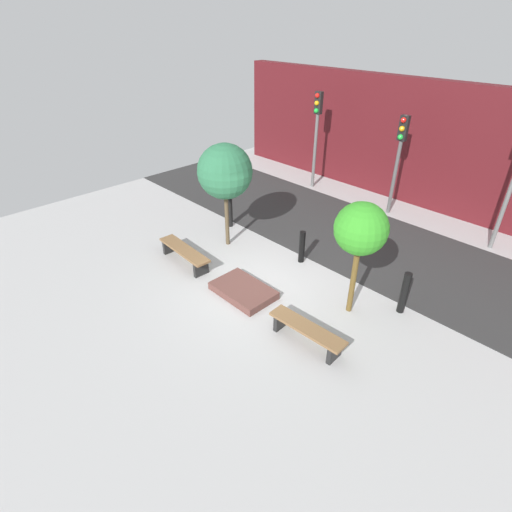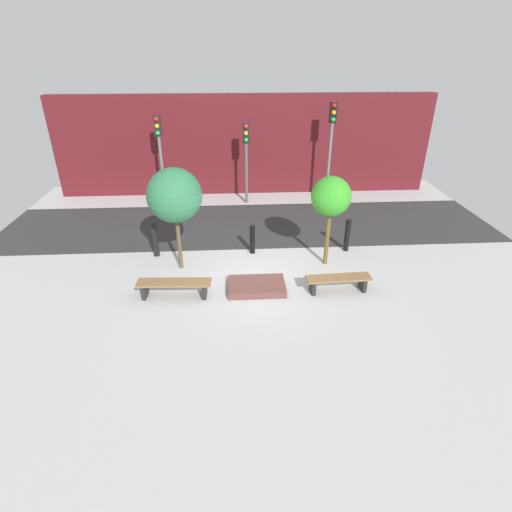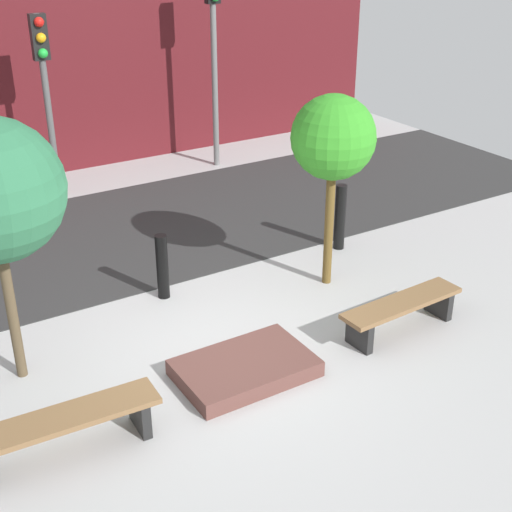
{
  "view_description": "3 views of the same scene",
  "coord_description": "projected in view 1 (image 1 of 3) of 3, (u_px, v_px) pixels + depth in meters",
  "views": [
    {
      "loc": [
        6.0,
        -5.87,
        6.01
      ],
      "look_at": [
        -0.17,
        0.06,
        0.78
      ],
      "focal_mm": 28.0,
      "sensor_mm": 36.0,
      "label": 1
    },
    {
      "loc": [
        -0.58,
        -9.81,
        5.94
      ],
      "look_at": [
        0.01,
        -0.13,
        0.83
      ],
      "focal_mm": 28.0,
      "sensor_mm": 36.0,
      "label": 2
    },
    {
      "loc": [
        -3.49,
        -6.43,
        4.85
      ],
      "look_at": [
        0.42,
        -0.1,
        1.25
      ],
      "focal_mm": 50.0,
      "sensor_mm": 36.0,
      "label": 3
    }
  ],
  "objects": [
    {
      "name": "ground_plane",
      "position": [
        259.0,
        285.0,
        10.29
      ],
      "size": [
        18.0,
        18.0,
        0.0
      ],
      "primitive_type": "plane",
      "color": "#ABABAB"
    },
    {
      "name": "road_strip",
      "position": [
        349.0,
        234.0,
        12.64
      ],
      "size": [
        18.0,
        4.13,
        0.01
      ],
      "primitive_type": "cube",
      "color": "#2E2E2E",
      "rests_on": "ground"
    },
    {
      "name": "building_facade",
      "position": [
        421.0,
        144.0,
        13.83
      ],
      "size": [
        16.2,
        0.5,
        4.2
      ],
      "primitive_type": "cube",
      "color": "#511419",
      "rests_on": "ground"
    },
    {
      "name": "bench_left",
      "position": [
        184.0,
        253.0,
        11.03
      ],
      "size": [
        1.96,
        0.52,
        0.45
      ],
      "rotation": [
        0.0,
        0.0,
        -0.05
      ],
      "color": "black",
      "rests_on": "ground"
    },
    {
      "name": "bench_right",
      "position": [
        307.0,
        331.0,
        8.34
      ],
      "size": [
        1.78,
        0.49,
        0.43
      ],
      "rotation": [
        0.0,
        0.0,
        0.05
      ],
      "color": "black",
      "rests_on": "ground"
    },
    {
      "name": "planter_bed",
      "position": [
        243.0,
        291.0,
        9.92
      ],
      "size": [
        1.55,
        1.0,
        0.19
      ],
      "primitive_type": "cube",
      "color": "brown",
      "rests_on": "ground"
    },
    {
      "name": "tree_behind_left_bench",
      "position": [
        225.0,
        172.0,
        10.95
      ],
      "size": [
        1.54,
        1.54,
        3.05
      ],
      "color": "brown",
      "rests_on": "ground"
    },
    {
      "name": "tree_behind_right_bench",
      "position": [
        361.0,
        230.0,
        8.31
      ],
      "size": [
        1.15,
        1.15,
        2.74
      ],
      "color": "brown",
      "rests_on": "ground"
    },
    {
      "name": "bollard_far_left",
      "position": [
        230.0,
        211.0,
        12.88
      ],
      "size": [
        0.18,
        0.18,
        1.08
      ],
      "primitive_type": "cylinder",
      "color": "black",
      "rests_on": "ground"
    },
    {
      "name": "bollard_left",
      "position": [
        302.0,
        247.0,
        11.03
      ],
      "size": [
        0.17,
        0.17,
        0.94
      ],
      "primitive_type": "cylinder",
      "color": "black",
      "rests_on": "ground"
    },
    {
      "name": "bollard_center",
      "position": [
        404.0,
        293.0,
        9.12
      ],
      "size": [
        0.17,
        0.17,
        1.06
      ],
      "primitive_type": "cylinder",
      "color": "black",
      "rests_on": "ground"
    },
    {
      "name": "traffic_light_west",
      "position": [
        317.0,
        123.0,
        14.84
      ],
      "size": [
        0.28,
        0.27,
        3.6
      ],
      "color": "slate",
      "rests_on": "ground"
    },
    {
      "name": "traffic_light_mid_west",
      "position": [
        400.0,
        148.0,
        12.84
      ],
      "size": [
        0.28,
        0.27,
        3.29
      ],
      "color": "#525252",
      "rests_on": "ground"
    }
  ]
}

